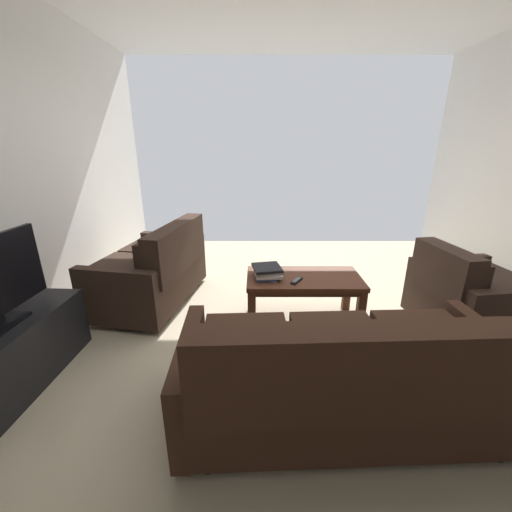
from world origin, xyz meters
The scene contains 9 objects.
ground_plane centered at (0.00, 0.00, 0.00)m, with size 4.98×5.64×0.01m, color beige.
wall_right centered at (2.49, 0.00, 1.44)m, with size 0.12×5.64×2.87m, color white.
sofa_main centered at (-0.03, 1.05, 0.35)m, with size 1.97×0.95×0.84m.
loveseat_near centered at (1.56, -0.53, 0.37)m, with size 1.01×1.42×0.87m.
coffee_table centered at (0.04, -0.14, 0.39)m, with size 1.05×0.54×0.46m.
tv_stand centered at (2.18, 0.76, 0.25)m, with size 0.48×1.17×0.49m.
armchair_side centered at (-1.41, 0.04, 0.35)m, with size 0.94×0.95×0.81m.
book_stack centered at (0.38, -0.11, 0.52)m, with size 0.29×0.29×0.11m.
tv_remote centered at (0.12, -0.02, 0.47)m, with size 0.12×0.16×0.02m.
Camera 1 is at (0.49, 2.57, 1.62)m, focal length 22.23 mm.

